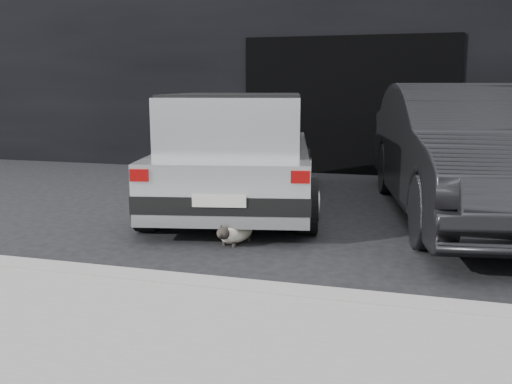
% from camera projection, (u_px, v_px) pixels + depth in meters
% --- Properties ---
extents(ground, '(80.00, 80.00, 0.00)m').
position_uv_depth(ground, '(234.00, 217.00, 7.00)').
color(ground, black).
rests_on(ground, ground).
extents(building_facade, '(34.00, 4.00, 5.00)m').
position_uv_depth(building_facade, '(359.00, 48.00, 11.95)').
color(building_facade, black).
rests_on(building_facade, ground).
extents(garage_opening, '(4.00, 0.10, 2.60)m').
position_uv_depth(garage_opening, '(348.00, 106.00, 10.27)').
color(garage_opening, black).
rests_on(garage_opening, ground).
extents(curb, '(18.00, 0.25, 0.12)m').
position_uv_depth(curb, '(255.00, 292.00, 4.27)').
color(curb, gray).
rests_on(curb, ground).
extents(sidewalk, '(18.00, 2.20, 0.11)m').
position_uv_depth(sidewalk, '(200.00, 368.00, 3.14)').
color(sidewalk, gray).
rests_on(sidewalk, ground).
extents(silver_hatchback, '(2.75, 4.55, 1.57)m').
position_uv_depth(silver_hatchback, '(238.00, 146.00, 7.49)').
color(silver_hatchback, silver).
rests_on(silver_hatchback, ground).
extents(second_car, '(2.60, 5.40, 1.71)m').
position_uv_depth(second_car, '(468.00, 152.00, 6.83)').
color(second_car, black).
rests_on(second_car, ground).
extents(cat_siamese, '(0.38, 0.73, 0.26)m').
position_uv_depth(cat_siamese, '(234.00, 233.00, 5.79)').
color(cat_siamese, beige).
rests_on(cat_siamese, ground).
extents(cat_white, '(0.77, 0.28, 0.36)m').
position_uv_depth(cat_white, '(201.00, 209.00, 6.67)').
color(cat_white, silver).
rests_on(cat_white, ground).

